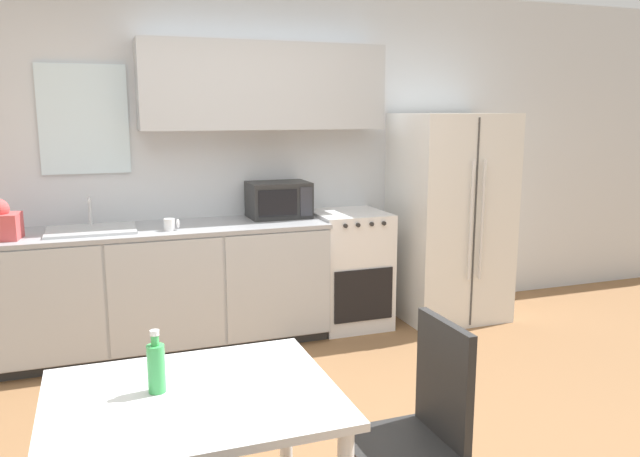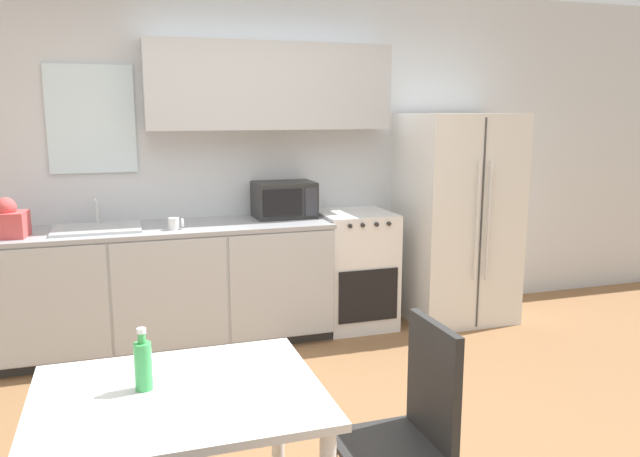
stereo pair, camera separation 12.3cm
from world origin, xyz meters
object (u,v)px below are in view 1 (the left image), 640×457
object	(u,v)px
refrigerator	(449,217)
drink_bottle	(156,367)
dining_table	(193,424)
oven_range	(349,269)
coffee_mug	(170,224)
microwave	(279,200)
dining_chair_side	(424,419)

from	to	relation	value
refrigerator	drink_bottle	bearing A→B (deg)	-138.23
dining_table	drink_bottle	xyz separation A→B (m)	(-0.11, 0.06, 0.21)
oven_range	coffee_mug	world-z (taller)	coffee_mug
microwave	drink_bottle	bearing A→B (deg)	-115.20
coffee_mug	drink_bottle	xyz separation A→B (m)	(-0.31, -2.23, -0.11)
oven_range	coffee_mug	bearing A→B (deg)	-172.83
oven_range	dining_table	xyz separation A→B (m)	(-1.63, -2.47, 0.17)
coffee_mug	dining_table	xyz separation A→B (m)	(-0.20, -2.29, -0.32)
oven_range	refrigerator	distance (m)	0.96
refrigerator	dining_chair_side	xyz separation A→B (m)	(-1.62, -2.49, -0.32)
coffee_mug	refrigerator	bearing A→B (deg)	2.66
dining_chair_side	drink_bottle	distance (m)	1.05
oven_range	microwave	world-z (taller)	microwave
oven_range	dining_chair_side	distance (m)	2.67
dining_chair_side	drink_bottle	bearing A→B (deg)	80.93
oven_range	dining_chair_side	world-z (taller)	oven_range
refrigerator	microwave	distance (m)	1.46
microwave	dining_chair_side	xyz separation A→B (m)	(-0.18, -2.66, -0.51)
oven_range	drink_bottle	xyz separation A→B (m)	(-1.74, -2.41, 0.37)
microwave	refrigerator	bearing A→B (deg)	-6.68
dining_chair_side	oven_range	bearing A→B (deg)	-16.86
refrigerator	microwave	world-z (taller)	refrigerator
refrigerator	dining_table	bearing A→B (deg)	-136.24
refrigerator	dining_chair_side	distance (m)	2.99
microwave	drink_bottle	size ratio (longest dim) A/B	2.04
refrigerator	microwave	xyz separation A→B (m)	(-1.44, 0.17, 0.19)
refrigerator	drink_bottle	size ratio (longest dim) A/B	7.47
oven_range	refrigerator	world-z (taller)	refrigerator
coffee_mug	drink_bottle	world-z (taller)	coffee_mug
refrigerator	coffee_mug	world-z (taller)	refrigerator
microwave	dining_chair_side	distance (m)	2.71
dining_table	dining_chair_side	xyz separation A→B (m)	(0.88, -0.09, -0.10)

